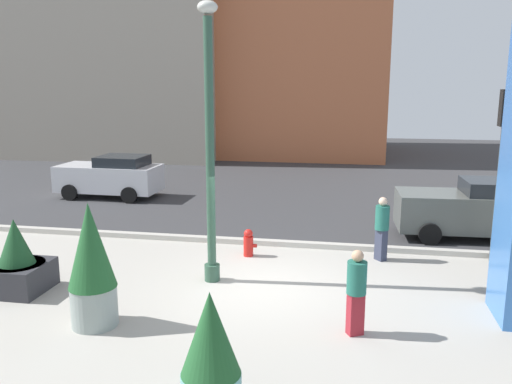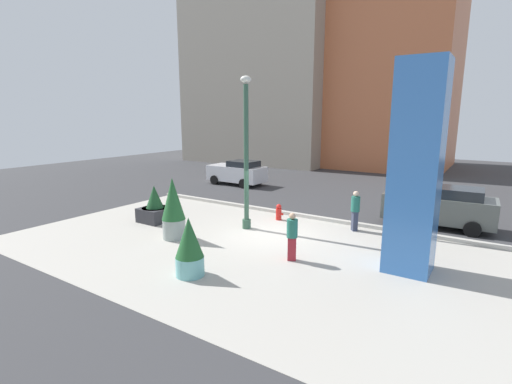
% 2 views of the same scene
% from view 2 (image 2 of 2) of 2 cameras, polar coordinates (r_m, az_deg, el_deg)
% --- Properties ---
extents(ground_plane, '(60.00, 60.00, 0.00)m').
position_cam_2_polar(ground_plane, '(18.65, 8.37, -3.23)').
color(ground_plane, '#38383A').
extents(plaza_pavement, '(18.00, 10.00, 0.02)m').
position_cam_2_polar(plaza_pavement, '(13.67, -2.42, -8.67)').
color(plaza_pavement, '#ADA89E').
rests_on(plaza_pavement, ground_plane).
extents(curb_strip, '(18.00, 0.24, 0.16)m').
position_cam_2_polar(curb_strip, '(17.86, 7.18, -3.60)').
color(curb_strip, '#B7B2A8').
rests_on(curb_strip, ground_plane).
extents(lamp_post, '(0.44, 0.44, 6.28)m').
position_cam_2_polar(lamp_post, '(15.41, -1.50, 5.35)').
color(lamp_post, '#335642').
rests_on(lamp_post, ground_plane).
extents(art_pillar_blue, '(1.35, 1.35, 6.34)m').
position_cam_2_polar(art_pillar_blue, '(12.02, 23.23, 3.18)').
color(art_pillar_blue, '#3870BC').
rests_on(art_pillar_blue, ground_plane).
extents(potted_plant_mid_plaza, '(1.25, 1.25, 1.66)m').
position_cam_2_polar(potted_plant_mid_plaza, '(17.49, -15.17, -2.33)').
color(potted_plant_mid_plaza, '#2D2D33').
rests_on(potted_plant_mid_plaza, ground_plane).
extents(potted_plant_by_pillar, '(0.86, 0.86, 1.81)m').
position_cam_2_polar(potted_plant_by_pillar, '(11.36, -10.14, -8.32)').
color(potted_plant_by_pillar, '#6BB2B2').
rests_on(potted_plant_by_pillar, ground_plane).
extents(potted_plant_curbside, '(0.91, 0.91, 2.42)m').
position_cam_2_polar(potted_plant_curbside, '(14.76, -12.52, -2.45)').
color(potted_plant_curbside, gray).
rests_on(potted_plant_curbside, ground_plane).
extents(fire_hydrant, '(0.36, 0.26, 0.75)m').
position_cam_2_polar(fire_hydrant, '(17.23, 3.50, -3.10)').
color(fire_hydrant, red).
rests_on(fire_hydrant, ground_plane).
extents(traffic_light_far_side, '(0.28, 0.42, 4.41)m').
position_cam_2_polar(traffic_light_far_side, '(15.45, 25.92, 3.96)').
color(traffic_light_far_side, '#333833').
rests_on(traffic_light_far_side, ground_plane).
extents(car_passing_lane, '(4.48, 2.09, 1.77)m').
position_cam_2_polar(car_passing_lane, '(17.90, 26.28, -2.02)').
color(car_passing_lane, '#565B56').
rests_on(car_passing_lane, ground_plane).
extents(car_far_lane, '(4.10, 2.07, 1.70)m').
position_cam_2_polar(car_far_lane, '(26.00, -2.86, 3.01)').
color(car_far_lane, silver).
rests_on(car_far_lane, ground_plane).
extents(pedestrian_on_sidewalk, '(0.51, 0.51, 1.69)m').
position_cam_2_polar(pedestrian_on_sidewalk, '(16.00, 14.91, -2.50)').
color(pedestrian_on_sidewalk, '#33384C').
rests_on(pedestrian_on_sidewalk, ground_plane).
extents(pedestrian_by_curb, '(0.49, 0.49, 1.63)m').
position_cam_2_polar(pedestrian_by_curb, '(12.39, 5.53, -6.45)').
color(pedestrian_by_curb, maroon).
rests_on(pedestrian_by_curb, ground_plane).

